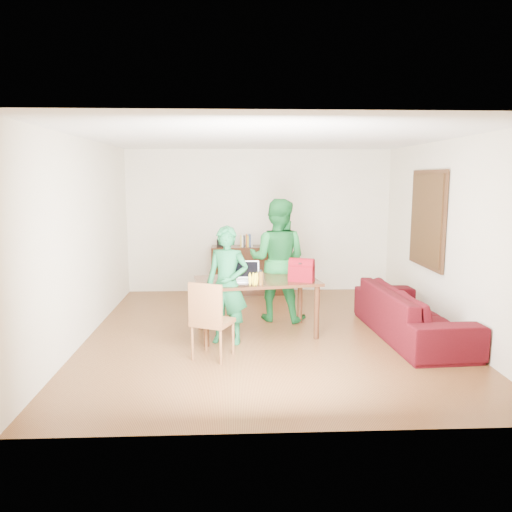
{
  "coord_description": "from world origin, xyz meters",
  "views": [
    {
      "loc": [
        -0.49,
        -6.74,
        2.18
      ],
      "look_at": [
        -0.17,
        0.22,
        1.08
      ],
      "focal_mm": 35.0,
      "sensor_mm": 36.0,
      "label": 1
    }
  ],
  "objects_px": {
    "red_bag": "(302,272)",
    "sofa": "(412,313)",
    "person_far": "(277,260)",
    "bottle": "(261,277)",
    "table": "(257,286)",
    "person_near": "(227,285)",
    "chair": "(212,336)",
    "laptop": "(246,278)"
  },
  "relations": [
    {
      "from": "chair",
      "to": "red_bag",
      "type": "distance_m",
      "value": 1.56
    },
    {
      "from": "person_far",
      "to": "bottle",
      "type": "height_order",
      "value": "person_far"
    },
    {
      "from": "laptop",
      "to": "bottle",
      "type": "height_order",
      "value": "laptop"
    },
    {
      "from": "chair",
      "to": "sofa",
      "type": "relative_size",
      "value": 0.41
    },
    {
      "from": "table",
      "to": "chair",
      "type": "height_order",
      "value": "chair"
    },
    {
      "from": "chair",
      "to": "person_far",
      "type": "xyz_separation_m",
      "value": [
        0.93,
        1.64,
        0.65
      ]
    },
    {
      "from": "red_bag",
      "to": "sofa",
      "type": "relative_size",
      "value": 0.15
    },
    {
      "from": "person_far",
      "to": "bottle",
      "type": "distance_m",
      "value": 1.1
    },
    {
      "from": "table",
      "to": "laptop",
      "type": "bearing_deg",
      "value": -154.86
    },
    {
      "from": "laptop",
      "to": "person_far",
      "type": "bearing_deg",
      "value": 58.25
    },
    {
      "from": "person_far",
      "to": "laptop",
      "type": "relative_size",
      "value": 5.08
    },
    {
      "from": "red_bag",
      "to": "chair",
      "type": "bearing_deg",
      "value": -125.97
    },
    {
      "from": "person_far",
      "to": "red_bag",
      "type": "height_order",
      "value": "person_far"
    },
    {
      "from": "person_far",
      "to": "bottle",
      "type": "bearing_deg",
      "value": 91.8
    },
    {
      "from": "chair",
      "to": "laptop",
      "type": "xyz_separation_m",
      "value": [
        0.44,
        0.83,
        0.54
      ]
    },
    {
      "from": "sofa",
      "to": "laptop",
      "type": "bearing_deg",
      "value": 83.13
    },
    {
      "from": "person_far",
      "to": "bottle",
      "type": "xyz_separation_m",
      "value": [
        -0.32,
        -1.05,
        -0.05
      ]
    },
    {
      "from": "bottle",
      "to": "person_near",
      "type": "bearing_deg",
      "value": -177.42
    },
    {
      "from": "table",
      "to": "laptop",
      "type": "relative_size",
      "value": 4.88
    },
    {
      "from": "laptop",
      "to": "red_bag",
      "type": "height_order",
      "value": "laptop"
    },
    {
      "from": "red_bag",
      "to": "person_far",
      "type": "bearing_deg",
      "value": 126.99
    },
    {
      "from": "bottle",
      "to": "sofa",
      "type": "distance_m",
      "value": 2.16
    },
    {
      "from": "table",
      "to": "person_near",
      "type": "height_order",
      "value": "person_near"
    },
    {
      "from": "sofa",
      "to": "chair",
      "type": "bearing_deg",
      "value": 100.86
    },
    {
      "from": "person_near",
      "to": "red_bag",
      "type": "relative_size",
      "value": 4.65
    },
    {
      "from": "person_near",
      "to": "laptop",
      "type": "distance_m",
      "value": 0.37
    },
    {
      "from": "table",
      "to": "bottle",
      "type": "bearing_deg",
      "value": -93.33
    },
    {
      "from": "person_far",
      "to": "red_bag",
      "type": "distance_m",
      "value": 0.88
    },
    {
      "from": "chair",
      "to": "laptop",
      "type": "relative_size",
      "value": 2.62
    },
    {
      "from": "laptop",
      "to": "sofa",
      "type": "relative_size",
      "value": 0.16
    },
    {
      "from": "person_far",
      "to": "laptop",
      "type": "xyz_separation_m",
      "value": [
        -0.5,
        -0.81,
        -0.11
      ]
    },
    {
      "from": "table",
      "to": "person_far",
      "type": "height_order",
      "value": "person_far"
    },
    {
      "from": "red_bag",
      "to": "bottle",
      "type": "bearing_deg",
      "value": -139.58
    },
    {
      "from": "table",
      "to": "laptop",
      "type": "distance_m",
      "value": 0.23
    },
    {
      "from": "chair",
      "to": "person_near",
      "type": "height_order",
      "value": "person_near"
    },
    {
      "from": "chair",
      "to": "sofa",
      "type": "bearing_deg",
      "value": 38.63
    },
    {
      "from": "person_far",
      "to": "bottle",
      "type": "relative_size",
      "value": 9.38
    },
    {
      "from": "red_bag",
      "to": "sofa",
      "type": "distance_m",
      "value": 1.62
    },
    {
      "from": "laptop",
      "to": "table",
      "type": "bearing_deg",
      "value": 34.13
    },
    {
      "from": "table",
      "to": "person_near",
      "type": "xyz_separation_m",
      "value": [
        -0.4,
        -0.36,
        0.1
      ]
    },
    {
      "from": "sofa",
      "to": "table",
      "type": "bearing_deg",
      "value": 80.22
    },
    {
      "from": "table",
      "to": "red_bag",
      "type": "bearing_deg",
      "value": -21.2
    }
  ]
}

